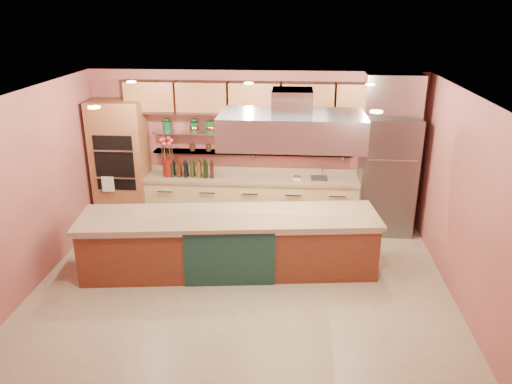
# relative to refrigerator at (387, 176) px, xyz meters

# --- Properties ---
(floor) EXTENTS (6.00, 5.00, 0.02)m
(floor) POSITION_rel_refrigerator_xyz_m (-2.35, -2.14, -1.06)
(floor) COLOR tan
(floor) RESTS_ON ground
(ceiling) EXTENTS (6.00, 5.00, 0.02)m
(ceiling) POSITION_rel_refrigerator_xyz_m (-2.35, -2.14, 1.75)
(ceiling) COLOR black
(ceiling) RESTS_ON wall_back
(wall_back) EXTENTS (6.00, 0.04, 2.80)m
(wall_back) POSITION_rel_refrigerator_xyz_m (-2.35, 0.36, 0.35)
(wall_back) COLOR #A3534D
(wall_back) RESTS_ON floor
(wall_front) EXTENTS (6.00, 0.04, 2.80)m
(wall_front) POSITION_rel_refrigerator_xyz_m (-2.35, -4.64, 0.35)
(wall_front) COLOR #A3534D
(wall_front) RESTS_ON floor
(wall_left) EXTENTS (0.04, 5.00, 2.80)m
(wall_left) POSITION_rel_refrigerator_xyz_m (-5.35, -2.14, 0.35)
(wall_left) COLOR #A3534D
(wall_left) RESTS_ON floor
(wall_right) EXTENTS (0.04, 5.00, 2.80)m
(wall_right) POSITION_rel_refrigerator_xyz_m (0.65, -2.14, 0.35)
(wall_right) COLOR #A3534D
(wall_right) RESTS_ON floor
(oven_stack) EXTENTS (0.95, 0.64, 2.30)m
(oven_stack) POSITION_rel_refrigerator_xyz_m (-4.80, 0.04, 0.10)
(oven_stack) COLOR #9A5C38
(oven_stack) RESTS_ON floor
(refrigerator) EXTENTS (0.95, 0.72, 2.10)m
(refrigerator) POSITION_rel_refrigerator_xyz_m (0.00, 0.00, 0.00)
(refrigerator) COLOR slate
(refrigerator) RESTS_ON floor
(back_counter) EXTENTS (3.84, 0.64, 0.93)m
(back_counter) POSITION_rel_refrigerator_xyz_m (-2.40, 0.06, -0.58)
(back_counter) COLOR tan
(back_counter) RESTS_ON floor
(wall_shelf_lower) EXTENTS (3.60, 0.26, 0.03)m
(wall_shelf_lower) POSITION_rel_refrigerator_xyz_m (-2.40, 0.23, 0.30)
(wall_shelf_lower) COLOR #B0B3B8
(wall_shelf_lower) RESTS_ON wall_back
(wall_shelf_upper) EXTENTS (3.60, 0.26, 0.03)m
(wall_shelf_upper) POSITION_rel_refrigerator_xyz_m (-2.40, 0.23, 0.65)
(wall_shelf_upper) COLOR #B0B3B8
(wall_shelf_upper) RESTS_ON wall_back
(upper_cabinets) EXTENTS (4.60, 0.36, 0.55)m
(upper_cabinets) POSITION_rel_refrigerator_xyz_m (-2.35, 0.18, 1.30)
(upper_cabinets) COLOR #9A5C38
(upper_cabinets) RESTS_ON wall_back
(range_hood) EXTENTS (2.00, 1.00, 0.45)m
(range_hood) POSITION_rel_refrigerator_xyz_m (-1.68, -1.67, 1.20)
(range_hood) COLOR #B0B3B8
(range_hood) RESTS_ON ceiling
(ceiling_downlights) EXTENTS (4.00, 2.80, 0.02)m
(ceiling_downlights) POSITION_rel_refrigerator_xyz_m (-2.35, -1.94, 1.72)
(ceiling_downlights) COLOR #FFE5A5
(ceiling_downlights) RESTS_ON ceiling
(island) EXTENTS (4.47, 1.47, 0.92)m
(island) POSITION_rel_refrigerator_xyz_m (-2.58, -1.67, -0.59)
(island) COLOR brown
(island) RESTS_ON floor
(flower_vase) EXTENTS (0.24, 0.24, 0.33)m
(flower_vase) POSITION_rel_refrigerator_xyz_m (-3.92, 0.01, 0.04)
(flower_vase) COLOR #60110E
(flower_vase) RESTS_ON back_counter
(oil_bottle_cluster) EXTENTS (0.85, 0.26, 0.27)m
(oil_bottle_cluster) POSITION_rel_refrigerator_xyz_m (-3.47, 0.01, 0.02)
(oil_bottle_cluster) COLOR black
(oil_bottle_cluster) RESTS_ON back_counter
(kitchen_scale) EXTENTS (0.17, 0.14, 0.08)m
(kitchen_scale) POSITION_rel_refrigerator_xyz_m (-1.58, 0.01, -0.08)
(kitchen_scale) COLOR silver
(kitchen_scale) RESTS_ON back_counter
(bar_faucet) EXTENTS (0.03, 0.03, 0.24)m
(bar_faucet) POSITION_rel_refrigerator_xyz_m (-1.12, 0.11, 0.00)
(bar_faucet) COLOR silver
(bar_faucet) RESTS_ON back_counter
(copper_kettle) EXTENTS (0.20, 0.20, 0.16)m
(copper_kettle) POSITION_rel_refrigerator_xyz_m (-3.14, 0.23, 0.74)
(copper_kettle) COLOR #BC5F2B
(copper_kettle) RESTS_ON wall_shelf_upper
(green_canister) EXTENTS (0.19, 0.19, 0.20)m
(green_canister) POSITION_rel_refrigerator_xyz_m (-3.15, 0.23, 0.77)
(green_canister) COLOR #0F461F
(green_canister) RESTS_ON wall_shelf_upper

